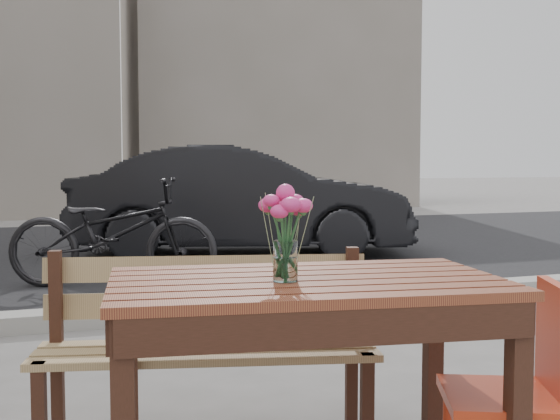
% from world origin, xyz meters
% --- Properties ---
extents(street, '(30.00, 8.12, 0.12)m').
position_xyz_m(street, '(0.00, 5.06, 0.03)').
color(street, black).
rests_on(street, ground).
extents(backdrop_buildings, '(15.50, 4.00, 8.00)m').
position_xyz_m(backdrop_buildings, '(0.17, 14.40, 3.60)').
color(backdrop_buildings, slate).
rests_on(backdrop_buildings, ground).
extents(main_table, '(1.34, 0.90, 0.77)m').
position_xyz_m(main_table, '(0.08, 0.10, 0.64)').
color(main_table, '#572017').
rests_on(main_table, ground).
extents(main_bench, '(1.36, 0.69, 0.81)m').
position_xyz_m(main_bench, '(-0.10, 0.70, 0.49)').
color(main_bench, '#9A7B4F').
rests_on(main_bench, ground).
extents(red_chair, '(0.49, 0.49, 0.75)m').
position_xyz_m(red_chair, '(0.74, -0.15, 0.43)').
color(red_chair, red).
rests_on(red_chair, ground).
extents(main_vase, '(0.17, 0.17, 0.30)m').
position_xyz_m(main_vase, '(-0.00, 0.07, 0.96)').
color(main_vase, white).
rests_on(main_vase, main_table).
extents(parked_car, '(4.26, 2.49, 1.33)m').
position_xyz_m(parked_car, '(1.67, 6.22, 0.66)').
color(parked_car, black).
rests_on(parked_car, ground).
extents(bicycle, '(2.01, 1.27, 1.00)m').
position_xyz_m(bicycle, '(-0.06, 4.48, 0.50)').
color(bicycle, black).
rests_on(bicycle, ground).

